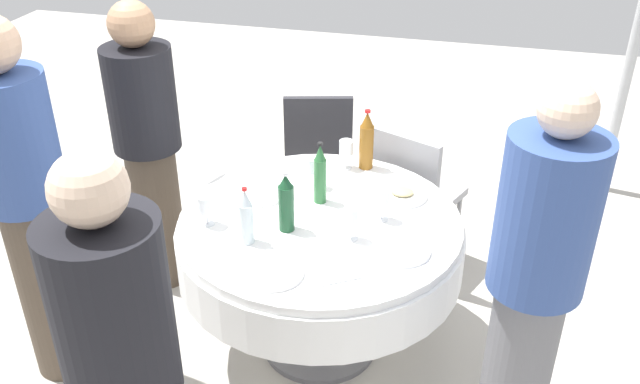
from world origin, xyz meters
name	(u,v)px	position (x,y,z in m)	size (l,w,h in m)	color
ground_plane	(320,344)	(0.00, 0.00, 0.00)	(10.00, 10.00, 0.00)	#B7B2A8
dining_table	(320,246)	(0.00, 0.00, 0.59)	(1.29, 1.29, 0.74)	white
bottle_dark_green_west	(286,203)	(-0.12, -0.12, 0.87)	(0.07, 0.07, 0.28)	#194728
bottle_clear_mid	(246,217)	(-0.25, -0.25, 0.86)	(0.06, 0.06, 0.26)	silver
bottle_green_near	(320,175)	(-0.04, 0.14, 0.88)	(0.06, 0.06, 0.30)	#2D6B38
bottle_amber_left	(367,141)	(0.10, 0.52, 0.89)	(0.07, 0.07, 0.31)	#8C5619
wine_glass_left	(382,199)	(0.26, 0.06, 0.85)	(0.07, 0.07, 0.15)	white
wine_glass_east	(351,218)	(0.17, -0.12, 0.84)	(0.06, 0.06, 0.15)	white
wine_glass_far	(346,148)	(0.01, 0.49, 0.85)	(0.07, 0.07, 0.15)	white
wine_glass_outer	(206,205)	(-0.46, -0.17, 0.84)	(0.07, 0.07, 0.14)	white
wine_glass_south	(314,166)	(-0.10, 0.27, 0.85)	(0.07, 0.07, 0.15)	white
plate_south	(261,195)	(-0.31, 0.12, 0.75)	(0.21, 0.21, 0.02)	white
plate_rear	(273,273)	(-0.07, -0.44, 0.75)	(0.24, 0.24, 0.02)	white
plate_north	(402,194)	(0.32, 0.28, 0.75)	(0.23, 0.23, 0.04)	white
plate_inner	(402,250)	(0.39, -0.16, 0.75)	(0.24, 0.24, 0.02)	white
knife_mid	(319,218)	(0.00, 0.00, 0.74)	(0.18, 0.02, 0.01)	silver
knife_near	(344,280)	(0.20, -0.41, 0.74)	(0.18, 0.02, 0.01)	silver
person_west	(28,204)	(-1.14, -0.43, 0.89)	(0.34, 0.34, 1.69)	#4C3F33
person_mid	(148,146)	(-0.99, 0.32, 0.82)	(0.34, 0.34, 1.56)	#4C3F33
person_near	(533,284)	(0.89, -0.40, 0.85)	(0.34, 0.34, 1.62)	slate
person_left	(126,379)	(-0.30, -1.18, 0.84)	(0.34, 0.34, 1.61)	#4C3F33
chair_far	(412,189)	(0.32, 0.75, 0.52)	(0.53, 0.53, 0.87)	#99999E
chair_outer	(318,145)	(-0.31, 1.14, 0.52)	(0.49, 0.49, 0.87)	#2D2D33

